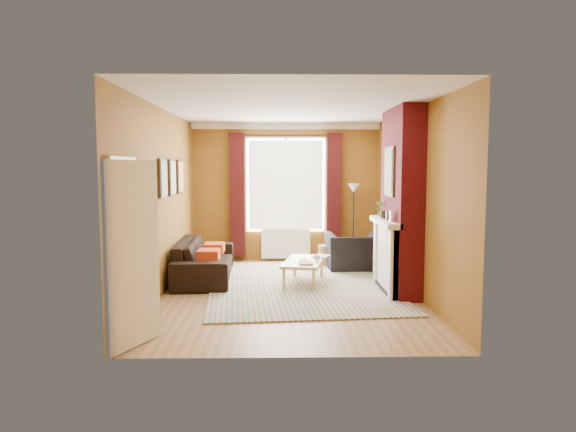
% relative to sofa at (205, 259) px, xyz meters
% --- Properties ---
extents(ground, '(5.50, 5.50, 0.00)m').
position_rel_sofa_xyz_m(ground, '(1.42, -0.98, -0.33)').
color(ground, olive).
rests_on(ground, ground).
extents(room_walls, '(3.82, 5.54, 2.83)m').
position_rel_sofa_xyz_m(room_walls, '(2.06, -0.70, 1.05)').
color(room_walls, brown).
rests_on(room_walls, ground).
extents(striped_rug, '(3.17, 4.17, 0.02)m').
position_rel_sofa_xyz_m(striped_rug, '(1.60, -0.56, -0.32)').
color(striped_rug, teal).
rests_on(striped_rug, ground).
extents(sofa, '(1.01, 2.33, 0.67)m').
position_rel_sofa_xyz_m(sofa, '(0.00, 0.00, 0.00)').
color(sofa, black).
rests_on(sofa, ground).
extents(armchair, '(1.08, 0.95, 0.68)m').
position_rel_sofa_xyz_m(armchair, '(2.70, 0.73, 0.00)').
color(armchair, black).
rests_on(armchair, ground).
extents(coffee_table, '(0.80, 1.26, 0.39)m').
position_rel_sofa_xyz_m(coffee_table, '(1.68, -0.44, 0.02)').
color(coffee_table, '#D6B47B').
rests_on(coffee_table, ground).
extents(wicker_stool, '(0.38, 0.38, 0.40)m').
position_rel_sofa_xyz_m(wicker_stool, '(2.20, 1.12, -0.13)').
color(wicker_stool, '#956940').
rests_on(wicker_stool, ground).
extents(floor_lamp, '(0.31, 0.31, 1.59)m').
position_rel_sofa_xyz_m(floor_lamp, '(2.77, 1.42, 0.92)').
color(floor_lamp, black).
rests_on(floor_lamp, ground).
extents(book_a, '(0.25, 0.32, 0.03)m').
position_rel_sofa_xyz_m(book_a, '(1.59, -0.75, 0.07)').
color(book_a, '#999999').
rests_on(book_a, coffee_table).
extents(book_b, '(0.35, 0.40, 0.03)m').
position_rel_sofa_xyz_m(book_b, '(1.88, -0.09, 0.07)').
color(book_b, '#999999').
rests_on(book_b, coffee_table).
extents(mug, '(0.11, 0.11, 0.09)m').
position_rel_sofa_xyz_m(mug, '(1.90, -0.48, 0.10)').
color(mug, '#999999').
rests_on(mug, coffee_table).
extents(tv_remote, '(0.10, 0.18, 0.02)m').
position_rel_sofa_xyz_m(tv_remote, '(1.67, -0.44, 0.07)').
color(tv_remote, '#232325').
rests_on(tv_remote, coffee_table).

